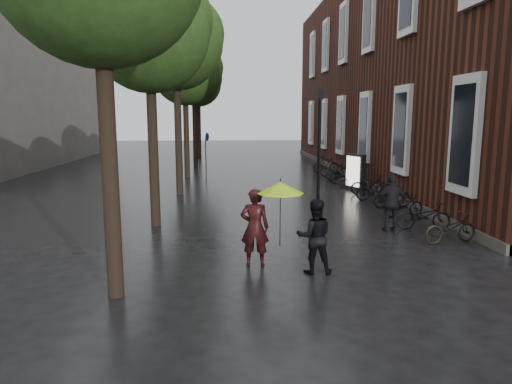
{
  "coord_description": "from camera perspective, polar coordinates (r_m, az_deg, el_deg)",
  "views": [
    {
      "loc": [
        -1.77,
        -7.86,
        3.57
      ],
      "look_at": [
        -0.91,
        5.16,
        1.39
      ],
      "focal_mm": 32.0,
      "sensor_mm": 36.0,
      "label": 1
    }
  ],
  "objects": [
    {
      "name": "pedestrian_walking",
      "position": [
        14.79,
        16.58,
        -1.32
      ],
      "size": [
        1.08,
        0.5,
        1.8
      ],
      "primitive_type": "imported",
      "rotation": [
        0.0,
        0.0,
        3.08
      ],
      "color": "black",
      "rests_on": "ground"
    },
    {
      "name": "person_black",
      "position": [
        10.51,
        7.33,
        -5.52
      ],
      "size": [
        0.87,
        0.7,
        1.72
      ],
      "primitive_type": "imported",
      "rotation": [
        0.0,
        0.0,
        3.09
      ],
      "color": "black",
      "rests_on": "ground"
    },
    {
      "name": "lime_umbrella",
      "position": [
        10.48,
        3.07,
        0.54
      ],
      "size": [
        1.1,
        1.1,
        1.62
      ],
      "rotation": [
        0.0,
        0.0,
        -0.05
      ],
      "color": "black",
      "rests_on": "ground"
    },
    {
      "name": "street_trees",
      "position": [
        24.04,
        -9.43,
        15.98
      ],
      "size": [
        4.33,
        34.03,
        8.91
      ],
      "color": "black",
      "rests_on": "ground"
    },
    {
      "name": "brick_building",
      "position": [
        30.04,
        20.88,
        13.52
      ],
      "size": [
        10.2,
        33.2,
        12.0
      ],
      "color": "#38160F",
      "rests_on": "ground"
    },
    {
      "name": "person_burgundy",
      "position": [
        10.91,
        -0.16,
        -4.44
      ],
      "size": [
        0.73,
        0.53,
        1.89
      ],
      "primitive_type": "imported",
      "rotation": [
        0.0,
        0.0,
        3.03
      ],
      "color": "black",
      "rests_on": "ground"
    },
    {
      "name": "parked_bicycles",
      "position": [
        21.77,
        13.27,
        1.03
      ],
      "size": [
        2.07,
        16.84,
        1.05
      ],
      "color": "black",
      "rests_on": "ground"
    },
    {
      "name": "lamp_post",
      "position": [
        17.32,
        7.91,
        6.69
      ],
      "size": [
        0.23,
        0.23,
        4.53
      ],
      "rotation": [
        0.0,
        0.0,
        -0.1
      ],
      "color": "black",
      "rests_on": "ground"
    },
    {
      "name": "ground",
      "position": [
        8.82,
        8.4,
        -14.52
      ],
      "size": [
        120.0,
        120.0,
        0.0
      ],
      "primitive_type": "plane",
      "color": "black"
    },
    {
      "name": "cycle_sign",
      "position": [
        26.81,
        -6.21,
        5.49
      ],
      "size": [
        0.14,
        0.47,
        2.61
      ],
      "rotation": [
        0.0,
        0.0,
        -0.39
      ],
      "color": "#262628",
      "rests_on": "ground"
    },
    {
      "name": "ad_lightbox",
      "position": [
        22.48,
        12.33,
        2.42
      ],
      "size": [
        0.27,
        1.17,
        1.77
      ],
      "rotation": [
        0.0,
        0.0,
        0.39
      ],
      "color": "black",
      "rests_on": "ground"
    }
  ]
}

